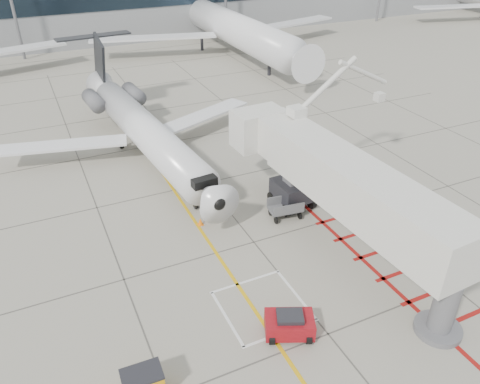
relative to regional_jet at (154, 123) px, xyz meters
name	(u,v)px	position (x,y,z in m)	size (l,w,h in m)	color
ground_plane	(286,283)	(2.50, -15.81, -3.78)	(260.00, 260.00, 0.00)	#9A9685
regional_jet	(154,123)	(0.00, 0.00, 0.00)	(22.87, 28.84, 7.56)	silver
jet_bridge	(357,199)	(7.04, -15.25, 0.10)	(9.19, 19.39, 7.76)	silver
pushback_tug	(289,324)	(0.79, -18.98, -3.11)	(2.30, 1.44, 1.34)	maroon
spill_bin	(143,384)	(-6.34, -19.30, -3.08)	(1.62, 1.08, 1.40)	#EBA20D
baggage_cart	(285,208)	(5.60, -10.20, -3.11)	(2.12, 1.34, 1.34)	#57585C
ground_power_unit	(413,220)	(11.92, -15.11, -2.82)	(2.42, 1.41, 1.91)	silver
cone_nose	(200,222)	(0.20, -8.69, -3.53)	(0.36, 0.36, 0.49)	orange
cone_side	(220,207)	(2.00, -7.72, -3.50)	(0.40, 0.40, 0.56)	orange
bg_aircraft_c	(227,5)	(19.27, 30.19, 2.50)	(37.68, 41.86, 12.56)	silver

